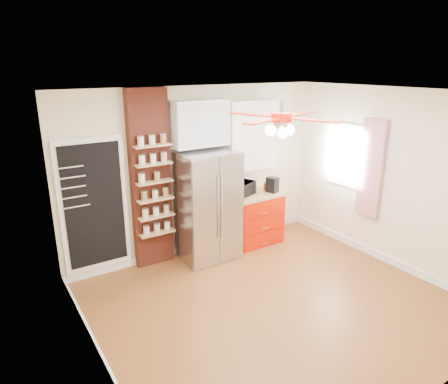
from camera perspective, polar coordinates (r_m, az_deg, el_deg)
floor at (r=5.51m, az=7.06°, el=-15.40°), size 4.50×4.50×0.00m
ceiling at (r=4.63m, az=8.36°, el=13.84°), size 4.50×4.50×0.00m
wall_back at (r=6.49m, az=-3.78°, el=2.98°), size 4.50×0.02×2.70m
wall_front at (r=3.76m, az=28.02°, el=-10.64°), size 4.50×0.02×2.70m
wall_left at (r=3.94m, az=-18.52°, el=-8.02°), size 0.02×4.00×2.70m
wall_right at (r=6.54m, az=22.94°, el=1.70°), size 0.02×4.00×2.70m
chalkboard at (r=5.93m, az=-18.06°, el=-1.85°), size 0.95×0.05×1.95m
brick_pillar at (r=6.06m, az=-10.45°, el=1.66°), size 0.60×0.16×2.70m
fridge at (r=6.30m, az=-2.45°, el=-1.99°), size 0.90×0.70×1.75m
upper_glass_cabinet at (r=6.15m, az=-3.54°, el=9.78°), size 0.90×0.35×0.70m
red_cabinet at (r=6.99m, az=4.28°, el=-3.68°), size 0.94×0.64×0.90m
upper_shelf_unit at (r=6.74m, az=3.68°, el=8.11°), size 0.90×0.30×1.15m
window at (r=7.00m, az=17.04°, el=5.02°), size 0.04×0.75×1.05m
curtain at (r=6.65m, az=20.25°, el=3.17°), size 0.06×0.40×1.55m
ceiling_fan at (r=4.66m, az=8.20°, el=10.45°), size 1.40×1.40×0.44m
toaster_oven at (r=6.71m, az=2.70°, el=0.50°), size 0.48×0.41×0.23m
coffee_maker at (r=6.90m, az=6.92°, el=1.05°), size 0.19×0.22×0.26m
canister_left at (r=6.97m, az=6.95°, el=0.73°), size 0.12×0.12×0.15m
canister_right at (r=7.03m, az=6.10°, el=0.85°), size 0.12×0.12×0.13m
pantry_jar_oats at (r=5.83m, az=-11.69°, el=1.88°), size 0.12×0.12×0.14m
pantry_jar_beans at (r=5.92m, az=-9.55°, el=2.17°), size 0.10×0.10×0.12m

